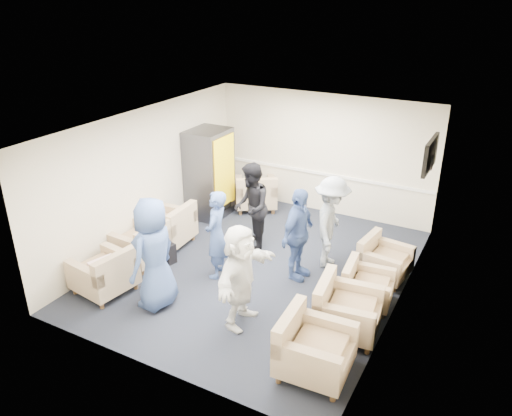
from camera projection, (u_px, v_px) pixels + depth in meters
The scene contains 25 objects.
floor at pixel (259, 268), 9.18m from camera, with size 6.00×6.00×0.00m, color black.
ceiling at pixel (260, 124), 8.09m from camera, with size 6.00×6.00×0.00m, color white.
back_wall at pixel (323, 154), 11.05m from camera, with size 5.00×0.02×2.70m, color beige.
front_wall at pixel (147, 283), 6.22m from camera, with size 5.00×0.02×2.70m, color beige.
left_wall at pixel (146, 177), 9.72m from camera, with size 0.02×6.00×2.70m, color beige.
right_wall at pixel (405, 231), 7.55m from camera, with size 0.02×6.00×2.70m, color beige.
chair_rail at pixel (322, 174), 11.21m from camera, with size 4.98×0.04×0.06m, color white.
tv at pixel (430, 155), 8.74m from camera, with size 0.10×1.00×0.58m.
armchair_left_near at pixel (106, 274), 8.32m from camera, with size 0.99×0.99×0.70m.
armchair_left_mid at pixel (143, 245), 9.26m from camera, with size 0.94×0.94×0.70m.
armchair_left_far at pixel (169, 228), 9.88m from camera, with size 0.96×0.96×0.73m.
armchair_right_near at pixel (311, 350), 6.57m from camera, with size 0.96×0.96×0.73m.
armchair_right_midnear at pixel (344, 311), 7.36m from camera, with size 1.00×1.00×0.72m.
armchair_right_midfar at pixel (365, 287), 8.05m from camera, with size 0.82×0.82×0.60m.
armchair_right_far at pixel (382, 261), 8.79m from camera, with size 0.89×0.89×0.63m.
armchair_corner at pixel (256, 194), 11.50m from camera, with size 1.26×1.26×0.73m.
vending_machine at pixel (209, 173), 10.97m from camera, with size 0.80×0.93×1.97m.
backpack at pixel (168, 251), 9.30m from camera, with size 0.31×0.25×0.46m.
pillow at pixel (105, 265), 8.26m from camera, with size 0.45×0.34×0.13m, color white.
person_front_left at pixel (154, 254), 7.78m from camera, with size 0.91×0.59×1.85m, color #3D5793.
person_mid_left at pixel (216, 235), 8.65m from camera, with size 0.59×0.39×1.61m, color #3D5793.
person_back_left at pixel (251, 207), 9.56m from camera, with size 0.85×0.66×1.75m, color black.
person_back_right at pixel (331, 223), 8.94m from camera, with size 1.12×0.64×1.73m, color beige.
person_mid_right at pixel (298, 235), 8.58m from camera, with size 0.98×0.41×1.68m, color #3D5793.
person_front_right at pixel (240, 276), 7.38m from camera, with size 1.52×0.48×1.64m, color white.
Camera 1 is at (3.72, -7.02, 4.73)m, focal length 35.00 mm.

